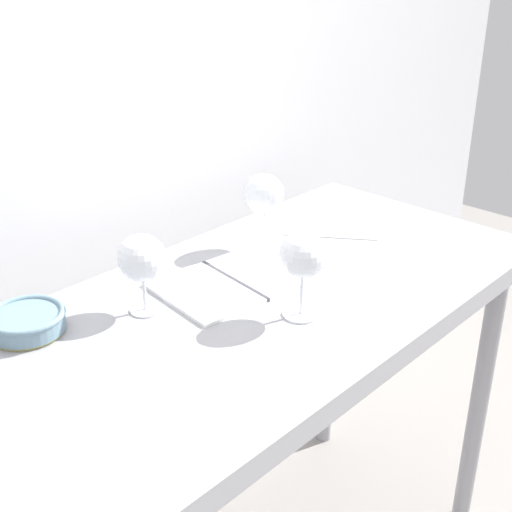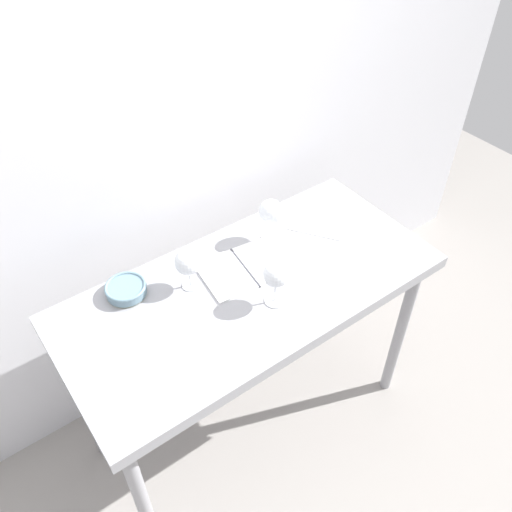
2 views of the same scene
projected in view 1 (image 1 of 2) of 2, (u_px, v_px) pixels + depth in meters
back_wall at (91, 73)px, 1.57m from camera, size 3.80×0.04×2.60m
steel_counter at (251, 344)px, 1.48m from camera, size 1.40×0.65×0.90m
wine_glass_near_center at (303, 257)px, 1.33m from camera, size 0.09×0.09×0.18m
wine_glass_far_left at (142, 260)px, 1.35m from camera, size 0.10×0.10×0.17m
wine_glass_far_right at (264, 196)px, 1.63m from camera, size 0.10×0.10×0.18m
open_notebook at (234, 281)px, 1.51m from camera, size 0.35×0.27×0.01m
tasting_sheet_upper at (332, 225)px, 1.80m from camera, size 0.26×0.28×0.00m
tasting_bowl at (27, 321)px, 1.32m from camera, size 0.15×0.15×0.04m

